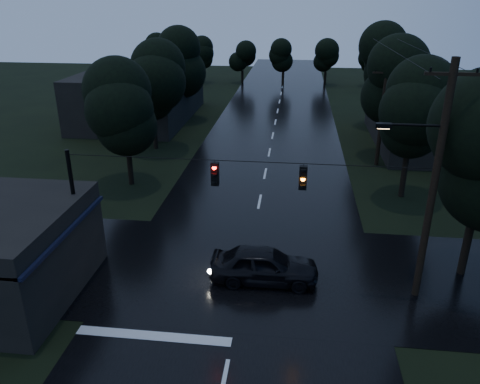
# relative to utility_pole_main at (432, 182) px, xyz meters

# --- Properties ---
(main_road) EXTENTS (12.00, 120.00, 0.02)m
(main_road) POSITION_rel_utility_pole_main_xyz_m (-7.41, 19.00, -5.26)
(main_road) COLOR black
(main_road) RESTS_ON ground
(cross_street) EXTENTS (60.00, 9.00, 0.02)m
(cross_street) POSITION_rel_utility_pole_main_xyz_m (-7.41, 1.00, -5.26)
(cross_street) COLOR black
(cross_street) RESTS_ON ground
(building_far_right) EXTENTS (10.00, 14.00, 4.40)m
(building_far_right) POSITION_rel_utility_pole_main_xyz_m (6.59, 23.00, -3.06)
(building_far_right) COLOR black
(building_far_right) RESTS_ON ground
(building_far_left) EXTENTS (10.00, 16.00, 5.00)m
(building_far_left) POSITION_rel_utility_pole_main_xyz_m (-21.41, 29.00, -2.76)
(building_far_left) COLOR black
(building_far_left) RESTS_ON ground
(utility_pole_main) EXTENTS (3.50, 0.30, 10.00)m
(utility_pole_main) POSITION_rel_utility_pole_main_xyz_m (0.00, 0.00, 0.00)
(utility_pole_main) COLOR black
(utility_pole_main) RESTS_ON ground
(utility_pole_far) EXTENTS (2.00, 0.30, 7.50)m
(utility_pole_far) POSITION_rel_utility_pole_main_xyz_m (0.89, 17.00, -1.38)
(utility_pole_far) COLOR black
(utility_pole_far) RESTS_ON ground
(anchor_pole_left) EXTENTS (0.18, 0.18, 6.00)m
(anchor_pole_left) POSITION_rel_utility_pole_main_xyz_m (-14.91, 0.00, -2.26)
(anchor_pole_left) COLOR black
(anchor_pole_left) RESTS_ON ground
(span_signals) EXTENTS (15.00, 0.37, 1.12)m
(span_signals) POSITION_rel_utility_pole_main_xyz_m (-6.85, -0.01, -0.01)
(span_signals) COLOR black
(span_signals) RESTS_ON ground
(tree_left_a) EXTENTS (3.92, 3.92, 8.26)m
(tree_left_a) POSITION_rel_utility_pole_main_xyz_m (-16.41, 11.00, -0.02)
(tree_left_a) COLOR black
(tree_left_a) RESTS_ON ground
(tree_left_b) EXTENTS (4.20, 4.20, 8.85)m
(tree_left_b) POSITION_rel_utility_pole_main_xyz_m (-17.01, 19.00, 0.36)
(tree_left_b) COLOR black
(tree_left_b) RESTS_ON ground
(tree_left_c) EXTENTS (4.48, 4.48, 9.44)m
(tree_left_c) POSITION_rel_utility_pole_main_xyz_m (-17.61, 29.00, 0.74)
(tree_left_c) COLOR black
(tree_left_c) RESTS_ON ground
(tree_right_a) EXTENTS (4.20, 4.20, 8.85)m
(tree_right_a) POSITION_rel_utility_pole_main_xyz_m (1.59, 11.00, 0.36)
(tree_right_a) COLOR black
(tree_right_a) RESTS_ON ground
(tree_right_b) EXTENTS (4.48, 4.48, 9.44)m
(tree_right_b) POSITION_rel_utility_pole_main_xyz_m (2.19, 19.00, 0.74)
(tree_right_b) COLOR black
(tree_right_b) RESTS_ON ground
(tree_right_c) EXTENTS (4.76, 4.76, 10.03)m
(tree_right_c) POSITION_rel_utility_pole_main_xyz_m (2.79, 29.00, 1.11)
(tree_right_c) COLOR black
(tree_right_c) RESTS_ON ground
(car) EXTENTS (4.87, 2.00, 1.65)m
(car) POSITION_rel_utility_pole_main_xyz_m (-6.50, 0.28, -4.43)
(car) COLOR black
(car) RESTS_ON ground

